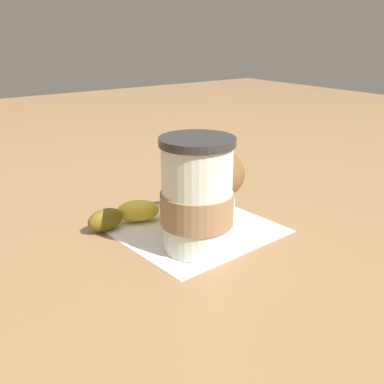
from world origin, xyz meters
The scene contains 5 objects.
ground_plane centered at (0.00, 0.00, 0.00)m, with size 3.00×3.00×0.00m, color #936D47.
paper_napkin centered at (0.00, 0.00, 0.00)m, with size 0.21×0.21×0.00m, color white.
coffee_cup centered at (-0.05, 0.03, 0.07)m, with size 0.10×0.10×0.15m.
muffin centered at (0.00, -0.03, 0.06)m, with size 0.10×0.10×0.11m.
banana centered at (0.06, 0.05, 0.02)m, with size 0.08×0.16×0.03m.
Camera 1 is at (-0.48, 0.35, 0.27)m, focal length 42.00 mm.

